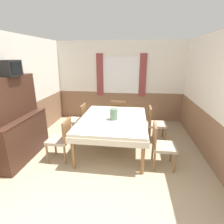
{
  "coord_description": "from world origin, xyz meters",
  "views": [
    {
      "loc": [
        0.52,
        -1.43,
        2.13
      ],
      "look_at": [
        0.03,
        2.3,
        0.92
      ],
      "focal_mm": 28.0,
      "sensor_mm": 36.0,
      "label": 1
    }
  ],
  "objects_px": {
    "chair_left_far": "(79,119)",
    "chair_right_near": "(161,144)",
    "chair_head_window": "(118,113)",
    "sideboard": "(19,126)",
    "chair_left_near": "(62,138)",
    "chair_right_far": "(155,122)",
    "tv": "(10,68)",
    "vase": "(114,114)",
    "dining_table": "(113,122)"
  },
  "relations": [
    {
      "from": "chair_left_far",
      "to": "chair_right_near",
      "type": "distance_m",
      "value": 2.34
    },
    {
      "from": "chair_head_window",
      "to": "sideboard",
      "type": "distance_m",
      "value": 2.69
    },
    {
      "from": "chair_left_far",
      "to": "chair_left_near",
      "type": "relative_size",
      "value": 1.0
    },
    {
      "from": "chair_right_far",
      "to": "tv",
      "type": "bearing_deg",
      "value": -67.41
    },
    {
      "from": "chair_left_near",
      "to": "vase",
      "type": "distance_m",
      "value": 1.22
    },
    {
      "from": "sideboard",
      "to": "chair_left_far",
      "type": "bearing_deg",
      "value": 53.69
    },
    {
      "from": "dining_table",
      "to": "chair_left_far",
      "type": "relative_size",
      "value": 2.19
    },
    {
      "from": "chair_left_near",
      "to": "chair_right_near",
      "type": "bearing_deg",
      "value": -90.0
    },
    {
      "from": "chair_left_far",
      "to": "chair_left_near",
      "type": "bearing_deg",
      "value": -180.0
    },
    {
      "from": "chair_left_far",
      "to": "vase",
      "type": "xyz_separation_m",
      "value": [
        1.04,
        -0.67,
        0.4
      ]
    },
    {
      "from": "chair_right_far",
      "to": "vase",
      "type": "xyz_separation_m",
      "value": [
        -0.99,
        -0.67,
        0.4
      ]
    },
    {
      "from": "chair_left_far",
      "to": "tv",
      "type": "height_order",
      "value": "tv"
    },
    {
      "from": "sideboard",
      "to": "vase",
      "type": "relative_size",
      "value": 6.93
    },
    {
      "from": "chair_left_far",
      "to": "chair_head_window",
      "type": "distance_m",
      "value": 1.2
    },
    {
      "from": "vase",
      "to": "chair_right_near",
      "type": "bearing_deg",
      "value": -27.25
    },
    {
      "from": "sideboard",
      "to": "chair_left_near",
      "type": "bearing_deg",
      "value": 3.19
    },
    {
      "from": "dining_table",
      "to": "chair_left_far",
      "type": "xyz_separation_m",
      "value": [
        -1.01,
        0.59,
        -0.18
      ]
    },
    {
      "from": "chair_left_far",
      "to": "sideboard",
      "type": "height_order",
      "value": "sideboard"
    },
    {
      "from": "chair_head_window",
      "to": "chair_left_near",
      "type": "height_order",
      "value": "same"
    },
    {
      "from": "chair_left_near",
      "to": "sideboard",
      "type": "bearing_deg",
      "value": 93.19
    },
    {
      "from": "chair_head_window",
      "to": "dining_table",
      "type": "bearing_deg",
      "value": -90.0
    },
    {
      "from": "chair_right_near",
      "to": "sideboard",
      "type": "distance_m",
      "value": 2.94
    },
    {
      "from": "dining_table",
      "to": "chair_left_near",
      "type": "distance_m",
      "value": 1.18
    },
    {
      "from": "chair_right_far",
      "to": "chair_right_near",
      "type": "xyz_separation_m",
      "value": [
        0.0,
        -1.17,
        0.0
      ]
    },
    {
      "from": "dining_table",
      "to": "vase",
      "type": "relative_size",
      "value": 7.76
    },
    {
      "from": "vase",
      "to": "tv",
      "type": "bearing_deg",
      "value": -164.17
    },
    {
      "from": "chair_left_near",
      "to": "chair_right_near",
      "type": "distance_m",
      "value": 2.03
    },
    {
      "from": "chair_head_window",
      "to": "tv",
      "type": "height_order",
      "value": "tv"
    },
    {
      "from": "chair_right_near",
      "to": "tv",
      "type": "bearing_deg",
      "value": -89.3
    },
    {
      "from": "chair_right_near",
      "to": "sideboard",
      "type": "xyz_separation_m",
      "value": [
        -2.93,
        -0.05,
        0.24
      ]
    },
    {
      "from": "chair_left_far",
      "to": "chair_right_far",
      "type": "bearing_deg",
      "value": -90.0
    },
    {
      "from": "vase",
      "to": "sideboard",
      "type": "bearing_deg",
      "value": -163.92
    },
    {
      "from": "vase",
      "to": "dining_table",
      "type": "bearing_deg",
      "value": 107.99
    },
    {
      "from": "chair_left_far",
      "to": "chair_head_window",
      "type": "relative_size",
      "value": 1.0
    },
    {
      "from": "chair_head_window",
      "to": "tv",
      "type": "bearing_deg",
      "value": -135.52
    },
    {
      "from": "chair_head_window",
      "to": "tv",
      "type": "xyz_separation_m",
      "value": [
        -1.9,
        -1.86,
        1.41
      ]
    },
    {
      "from": "dining_table",
      "to": "chair_head_window",
      "type": "height_order",
      "value": "chair_head_window"
    },
    {
      "from": "chair_left_near",
      "to": "vase",
      "type": "height_order",
      "value": "vase"
    },
    {
      "from": "chair_left_far",
      "to": "chair_right_far",
      "type": "height_order",
      "value": "same"
    },
    {
      "from": "dining_table",
      "to": "sideboard",
      "type": "height_order",
      "value": "sideboard"
    },
    {
      "from": "sideboard",
      "to": "chair_right_near",
      "type": "bearing_deg",
      "value": 0.98
    },
    {
      "from": "dining_table",
      "to": "chair_left_near",
      "type": "relative_size",
      "value": 2.19
    },
    {
      "from": "chair_left_far",
      "to": "chair_right_far",
      "type": "xyz_separation_m",
      "value": [
        2.03,
        0.0,
        0.0
      ]
    },
    {
      "from": "sideboard",
      "to": "chair_right_far",
      "type": "bearing_deg",
      "value": 22.7
    },
    {
      "from": "dining_table",
      "to": "sideboard",
      "type": "xyz_separation_m",
      "value": [
        -1.91,
        -0.64,
        0.07
      ]
    },
    {
      "from": "chair_left_near",
      "to": "chair_right_near",
      "type": "height_order",
      "value": "same"
    },
    {
      "from": "chair_left_far",
      "to": "sideboard",
      "type": "bearing_deg",
      "value": 143.69
    },
    {
      "from": "sideboard",
      "to": "tv",
      "type": "bearing_deg",
      "value": 38.31
    },
    {
      "from": "chair_left_near",
      "to": "sideboard",
      "type": "height_order",
      "value": "sideboard"
    },
    {
      "from": "chair_head_window",
      "to": "chair_left_far",
      "type": "bearing_deg",
      "value": -147.3
    }
  ]
}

